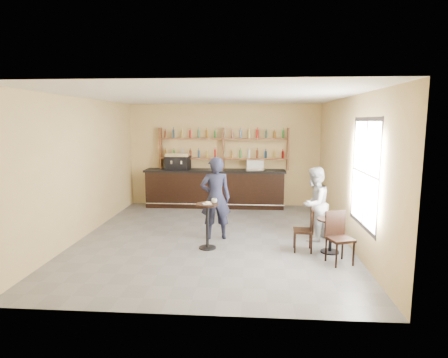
# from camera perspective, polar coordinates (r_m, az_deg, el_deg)

# --- Properties ---
(floor) EXTENTS (7.00, 7.00, 0.00)m
(floor) POSITION_cam_1_polar(r_m,az_deg,el_deg) (8.76, -1.71, -8.90)
(floor) COLOR slate
(floor) RESTS_ON ground
(ceiling) EXTENTS (7.00, 7.00, 0.00)m
(ceiling) POSITION_cam_1_polar(r_m,az_deg,el_deg) (8.36, -1.81, 12.48)
(ceiling) COLOR white
(ceiling) RESTS_ON wall_back
(wall_back) EXTENTS (7.00, 0.00, 7.00)m
(wall_back) POSITION_cam_1_polar(r_m,az_deg,el_deg) (11.88, -0.01, 3.67)
(wall_back) COLOR tan
(wall_back) RESTS_ON floor
(wall_front) EXTENTS (7.00, 0.00, 7.00)m
(wall_front) POSITION_cam_1_polar(r_m,az_deg,el_deg) (4.99, -5.91, -3.56)
(wall_front) COLOR tan
(wall_front) RESTS_ON floor
(wall_left) EXTENTS (0.00, 7.00, 7.00)m
(wall_left) POSITION_cam_1_polar(r_m,az_deg,el_deg) (9.21, -20.66, 1.61)
(wall_left) COLOR tan
(wall_left) RESTS_ON floor
(wall_right) EXTENTS (0.00, 7.00, 7.00)m
(wall_right) POSITION_cam_1_polar(r_m,az_deg,el_deg) (8.63, 18.47, 1.28)
(wall_right) COLOR tan
(wall_right) RESTS_ON floor
(window_pane) EXTENTS (0.00, 2.00, 2.00)m
(window_pane) POSITION_cam_1_polar(r_m,az_deg,el_deg) (7.47, 20.70, 0.82)
(window_pane) COLOR white
(window_pane) RESTS_ON wall_right
(window_frame) EXTENTS (0.04, 1.70, 2.10)m
(window_frame) POSITION_cam_1_polar(r_m,az_deg,el_deg) (7.47, 20.65, 0.82)
(window_frame) COLOR black
(window_frame) RESTS_ON wall_right
(shelf_unit) EXTENTS (4.00, 0.26, 1.40)m
(shelf_unit) POSITION_cam_1_polar(r_m,az_deg,el_deg) (11.73, -0.06, 4.64)
(shelf_unit) COLOR brown
(shelf_unit) RESTS_ON wall_back
(liquor_bottles) EXTENTS (3.68, 0.10, 1.00)m
(liquor_bottles) POSITION_cam_1_polar(r_m,az_deg,el_deg) (11.72, -0.06, 5.47)
(liquor_bottles) COLOR #8C5919
(liquor_bottles) RESTS_ON shelf_unit
(bar_counter) EXTENTS (4.34, 0.85, 1.18)m
(bar_counter) POSITION_cam_1_polar(r_m,az_deg,el_deg) (11.69, -1.39, -1.42)
(bar_counter) COLOR black
(bar_counter) RESTS_ON floor
(espresso_machine) EXTENTS (0.77, 0.56, 0.51)m
(espresso_machine) POSITION_cam_1_polar(r_m,az_deg,el_deg) (11.74, -7.04, 2.71)
(espresso_machine) COLOR black
(espresso_machine) RESTS_ON bar_counter
(pastry_case) EXTENTS (0.56, 0.47, 0.31)m
(pastry_case) POSITION_cam_1_polar(r_m,az_deg,el_deg) (11.53, 4.75, 2.15)
(pastry_case) COLOR silver
(pastry_case) RESTS_ON bar_counter
(pedestal_table) EXTENTS (0.56, 0.56, 0.96)m
(pedestal_table) POSITION_cam_1_polar(r_m,az_deg,el_deg) (7.92, -2.56, -7.20)
(pedestal_table) COLOR black
(pedestal_table) RESTS_ON floor
(napkin) EXTENTS (0.22, 0.22, 0.00)m
(napkin) POSITION_cam_1_polar(r_m,az_deg,el_deg) (7.80, -2.58, -3.77)
(napkin) COLOR white
(napkin) RESTS_ON pedestal_table
(donut) EXTENTS (0.14, 0.14, 0.04)m
(donut) POSITION_cam_1_polar(r_m,az_deg,el_deg) (7.78, -2.52, -3.63)
(donut) COLOR #C07F46
(donut) RESTS_ON napkin
(cup_pedestal) EXTENTS (0.12, 0.12, 0.09)m
(cup_pedestal) POSITION_cam_1_polar(r_m,az_deg,el_deg) (7.87, -1.48, -3.33)
(cup_pedestal) COLOR white
(cup_pedestal) RESTS_ON pedestal_table
(man_main) EXTENTS (0.76, 0.57, 1.88)m
(man_main) POSITION_cam_1_polar(r_m,az_deg,el_deg) (8.47, -1.30, -2.94)
(man_main) COLOR black
(man_main) RESTS_ON floor
(cafe_table) EXTENTS (0.74, 0.74, 0.71)m
(cafe_table) POSITION_cam_1_polar(r_m,az_deg,el_deg) (8.01, 15.92, -8.29)
(cafe_table) COLOR black
(cafe_table) RESTS_ON floor
(cup_cafe) EXTENTS (0.11, 0.11, 0.10)m
(cup_cafe) POSITION_cam_1_polar(r_m,az_deg,el_deg) (7.91, 16.40, -5.47)
(cup_cafe) COLOR white
(cup_cafe) RESTS_ON cafe_table
(chair_west) EXTENTS (0.41, 0.41, 0.89)m
(chair_west) POSITION_cam_1_polar(r_m,az_deg,el_deg) (7.93, 11.95, -7.63)
(chair_west) COLOR black
(chair_west) RESTS_ON floor
(chair_south) EXTENTS (0.54, 0.54, 0.98)m
(chair_south) POSITION_cam_1_polar(r_m,az_deg,el_deg) (7.42, 17.28, -8.65)
(chair_south) COLOR black
(chair_south) RESTS_ON floor
(patron_second) EXTENTS (0.99, 1.02, 1.66)m
(patron_second) POSITION_cam_1_polar(r_m,az_deg,el_deg) (8.62, 13.58, -3.72)
(patron_second) COLOR #9F9FA4
(patron_second) RESTS_ON floor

